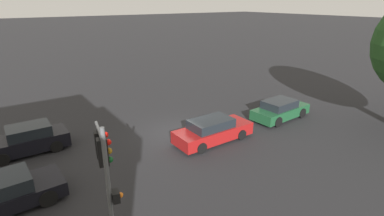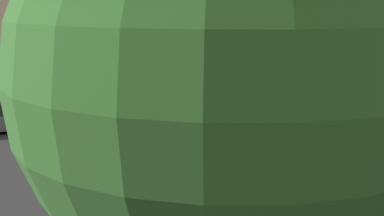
{
  "view_description": "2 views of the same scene",
  "coord_description": "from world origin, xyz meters",
  "px_view_note": "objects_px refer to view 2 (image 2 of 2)",
  "views": [
    {
      "loc": [
        9.01,
        14.7,
        7.87
      ],
      "look_at": [
        0.32,
        2.07,
        2.33
      ],
      "focal_mm": 28.0,
      "sensor_mm": 36.0,
      "label": 1
    },
    {
      "loc": [
        -18.79,
        11.74,
        6.52
      ],
      "look_at": [
        3.28,
        2.58,
        1.65
      ],
      "focal_mm": 50.0,
      "sensor_mm": 36.0,
      "label": 2
    }
  ],
  "objects_px": {
    "street_tree": "(227,76)",
    "traffic_signal": "(90,72)",
    "crossing_car_2": "(348,207)",
    "crossing_car_0": "(244,152)",
    "crossing_car_1": "(156,105)",
    "crossing_car_3": "(241,102)"
  },
  "relations": [
    {
      "from": "traffic_signal",
      "to": "crossing_car_3",
      "type": "distance_m",
      "value": 9.37
    },
    {
      "from": "street_tree",
      "to": "crossing_car_1",
      "type": "bearing_deg",
      "value": -15.89
    },
    {
      "from": "crossing_car_0",
      "to": "crossing_car_3",
      "type": "bearing_deg",
      "value": 152.57
    },
    {
      "from": "traffic_signal",
      "to": "crossing_car_1",
      "type": "bearing_deg",
      "value": 134.82
    },
    {
      "from": "crossing_car_1",
      "to": "crossing_car_3",
      "type": "relative_size",
      "value": 1.04
    },
    {
      "from": "crossing_car_0",
      "to": "crossing_car_3",
      "type": "height_order",
      "value": "crossing_car_3"
    },
    {
      "from": "crossing_car_0",
      "to": "crossing_car_1",
      "type": "relative_size",
      "value": 1.12
    },
    {
      "from": "street_tree",
      "to": "crossing_car_0",
      "type": "height_order",
      "value": "street_tree"
    },
    {
      "from": "street_tree",
      "to": "crossing_car_2",
      "type": "xyz_separation_m",
      "value": [
        4.78,
        -6.28,
        -4.77
      ]
    },
    {
      "from": "crossing_car_1",
      "to": "crossing_car_3",
      "type": "height_order",
      "value": "crossing_car_3"
    },
    {
      "from": "street_tree",
      "to": "crossing_car_3",
      "type": "bearing_deg",
      "value": -28.39
    },
    {
      "from": "traffic_signal",
      "to": "crossing_car_2",
      "type": "bearing_deg",
      "value": 28.77
    },
    {
      "from": "traffic_signal",
      "to": "crossing_car_3",
      "type": "xyz_separation_m",
      "value": [
        1.43,
        -8.94,
        -2.38
      ]
    },
    {
      "from": "street_tree",
      "to": "traffic_signal",
      "type": "xyz_separation_m",
      "value": [
        18.54,
        -1.85,
        -2.34
      ]
    },
    {
      "from": "street_tree",
      "to": "traffic_signal",
      "type": "relative_size",
      "value": 1.88
    },
    {
      "from": "street_tree",
      "to": "crossing_car_0",
      "type": "distance_m",
      "value": 13.36
    },
    {
      "from": "traffic_signal",
      "to": "crossing_car_2",
      "type": "height_order",
      "value": "traffic_signal"
    },
    {
      "from": "crossing_car_1",
      "to": "crossing_car_2",
      "type": "xyz_separation_m",
      "value": [
        -16.61,
        -0.19,
        0.0
      ]
    },
    {
      "from": "crossing_car_1",
      "to": "crossing_car_0",
      "type": "bearing_deg",
      "value": -2.37
    },
    {
      "from": "crossing_car_3",
      "to": "crossing_car_2",
      "type": "bearing_deg",
      "value": 163.47
    },
    {
      "from": "crossing_car_0",
      "to": "crossing_car_3",
      "type": "distance_m",
      "value": 10.23
    },
    {
      "from": "street_tree",
      "to": "crossing_car_1",
      "type": "distance_m",
      "value": 22.75
    }
  ]
}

